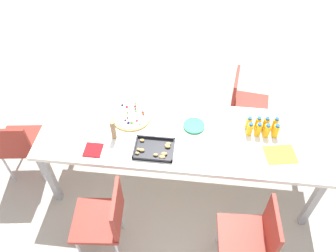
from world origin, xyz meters
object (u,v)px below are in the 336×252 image
Objects in this scene: chair_near_left at (244,101)px; juice_bottle_1 at (266,124)px; fruit_pizza at (132,116)px; paper_folder at (280,154)px; chair_far_right at (105,218)px; juice_bottle_4 at (276,131)px; party_table at (182,139)px; snack_tray at (155,149)px; juice_bottle_0 at (275,124)px; juice_bottle_2 at (258,123)px; chair_far_left at (253,236)px; napkin_stack at (93,150)px; juice_bottle_7 at (250,129)px; chair_end at (18,144)px; plate_stack at (194,126)px; cardboard_tube at (113,130)px; juice_bottle_6 at (258,130)px; juice_bottle_5 at (267,130)px; juice_bottle_3 at (249,123)px.

juice_bottle_1 reaches higher than chair_near_left.
fruit_pizza reaches higher than paper_folder.
juice_bottle_4 is (-1.38, -0.82, 0.33)m from chair_far_right.
party_table is 0.31m from snack_tray.
party_table is 17.12× the size of juice_bottle_0.
juice_bottle_2 is (-0.66, -0.15, 0.13)m from party_table.
chair_far_left is (-0.63, 0.77, -0.20)m from party_table.
party_table is at bearing -160.20° from napkin_stack.
juice_bottle_7 reaches higher than chair_near_left.
juice_bottle_4 reaches higher than snack_tray.
fruit_pizza is at bearing -0.98° from juice_bottle_1.
party_table is at bearing -136.23° from snack_tray.
chair_far_left and chair_end have the same top height.
plate_stack is 0.92m from napkin_stack.
juice_bottle_1 is at bearing -169.62° from cardboard_tube.
juice_bottle_6 is 1.45m from napkin_stack.
juice_bottle_0 is 1.03× the size of juice_bottle_6.
juice_bottle_7 is (0.23, 0.00, -0.00)m from juice_bottle_4.
chair_far_left is at bearing 82.60° from juice_bottle_5.
juice_bottle_0 is (-0.20, 0.63, 0.33)m from chair_near_left.
juice_bottle_1 is at bearing 179.02° from fruit_pizza.
juice_bottle_4 is at bearing -175.05° from party_table.
juice_bottle_3 reaches higher than plate_stack.
fruit_pizza reaches higher than napkin_stack.
juice_bottle_4 is at bearing -172.95° from cardboard_tube.
napkin_stack reaches higher than party_table.
juice_bottle_7 is (0.14, 0.07, -0.01)m from juice_bottle_1.
juice_bottle_5 reaches higher than fruit_pizza.
plate_stack is (-0.59, 0.06, -0.00)m from fruit_pizza.
napkin_stack is at bearing 17.15° from juice_bottle_3.
juice_bottle_5 is 1.23m from fruit_pizza.
juice_bottle_7 is at bearing -0.75° from chair_far_left.
juice_bottle_3 reaches higher than chair_far_left.
chair_near_left is at bearing -130.30° from snack_tray.
chair_far_right is 5.83× the size of juice_bottle_4.
chair_far_right is 0.57m from napkin_stack.
snack_tray is 1.75× the size of cardboard_tube.
juice_bottle_5 is at bearing -4.17° from chair_end.
snack_tray is at bearing 53.11° from chair_far_left.
cardboard_tube reaches higher than juice_bottle_1.
cardboard_tube is (1.33, 0.17, 0.03)m from juice_bottle_5.
cardboard_tube is 0.75× the size of paper_folder.
juice_bottle_3 is at bearing -47.14° from paper_folder.
plate_stack is 1.01× the size of cardboard_tube.
juice_bottle_0 reaches higher than chair_far_right.
chair_far_right is at bearing 110.45° from napkin_stack.
snack_tray is at bearing -33.28° from chair_near_left.
juice_bottle_6 reaches higher than juice_bottle_3.
cardboard_tube is (0.59, 0.10, 0.16)m from party_table.
chair_near_left is 2.24× the size of fruit_pizza.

